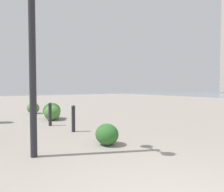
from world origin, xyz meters
The scene contains 7 objects.
lamppost centered at (3.15, 0.79, 2.93)m, with size 0.98×0.28×4.47m.
bollard_near centered at (4.99, -0.89, 0.46)m, with size 0.13×0.13×0.88m.
bollard_mid centered at (6.50, -0.58, 0.46)m, with size 0.13×0.13×0.89m.
shrub_low centered at (8.20, -1.18, 0.37)m, with size 0.88×0.79×0.74m.
shrub_round centered at (3.07, -0.98, 0.27)m, with size 0.64×0.58×0.54m.
shrub_wide centered at (10.67, -0.91, 0.31)m, with size 0.73×0.66×0.62m.
shrub_tall centered at (7.76, -1.06, 0.33)m, with size 0.78×0.70×0.66m.
Camera 1 is at (-1.38, 1.82, 1.48)m, focal length 33.37 mm.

